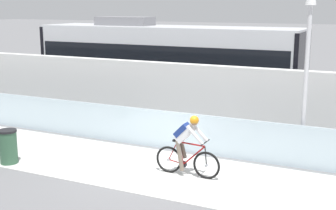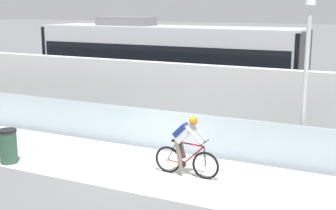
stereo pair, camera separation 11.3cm
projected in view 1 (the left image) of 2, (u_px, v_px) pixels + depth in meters
ground_plane at (151, 170)px, 12.39m from camera, size 200.00×200.00×0.00m
bike_path_deck at (151, 169)px, 12.39m from camera, size 32.00×3.20×0.01m
glass_parapet at (180, 132)px, 13.90m from camera, size 32.00×0.05×1.18m
concrete_barrier_wall at (202, 101)px, 15.36m from camera, size 32.00×0.36×2.40m
tram_rail_near at (225, 119)px, 17.80m from camera, size 32.00×0.08×0.01m
tram_rail_far at (236, 112)px, 19.07m from camera, size 32.00×0.08×0.01m
tram at (167, 64)px, 19.23m from camera, size 11.06×2.54×3.81m
cyclist_on_bike at (187, 146)px, 11.78m from camera, size 1.77×0.58×1.61m
lamp_post_antenna at (308, 45)px, 12.10m from camera, size 0.28×0.28×5.20m
trash_bin at (8, 147)px, 12.79m from camera, size 0.51×0.51×0.96m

